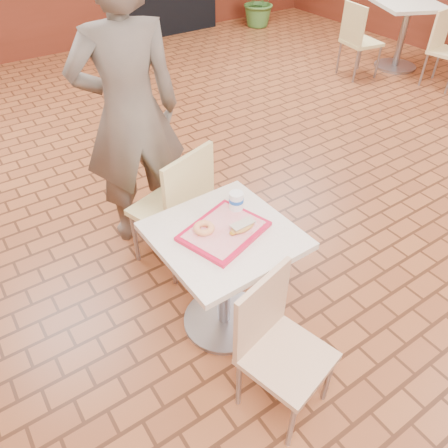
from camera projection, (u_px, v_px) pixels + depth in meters
room_shell at (369, 9)px, 2.69m from camera, size 8.01×10.01×3.01m
wainscot_band at (341, 151)px, 3.33m from camera, size 8.00×10.00×1.00m
main_table at (224, 265)px, 2.40m from camera, size 0.69×0.69×0.73m
chair_main_front at (277, 342)px, 2.06m from camera, size 0.45×0.45×0.81m
chair_main_back at (178, 204)px, 2.80m from camera, size 0.53×0.53×0.92m
customer at (130, 114)px, 2.79m from camera, size 0.77×0.57×1.92m
serving_tray at (224, 231)px, 2.24m from camera, size 0.41×0.32×0.03m
ring_donut at (204, 228)px, 2.22m from camera, size 0.11×0.11×0.03m
long_john_donut at (242, 227)px, 2.22m from camera, size 0.15×0.08×0.05m
paper_cup at (236, 200)px, 2.34m from camera, size 0.08×0.08×0.10m
second_table at (405, 25)px, 5.71m from camera, size 0.78×0.78×0.82m
chair_second_left at (358, 37)px, 5.49m from camera, size 0.47×0.47×0.89m
chair_second_front at (445, 45)px, 5.29m from camera, size 0.46×0.46×0.87m
potted_plant at (260, 0)px, 7.32m from camera, size 0.75×0.65×0.82m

